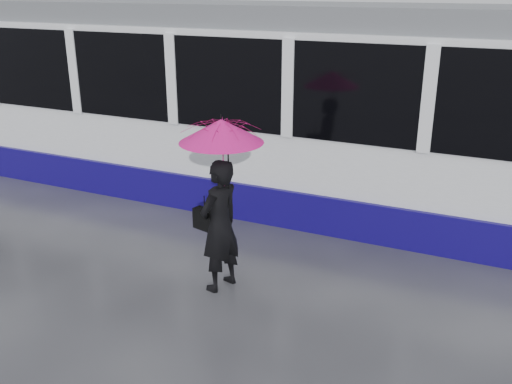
% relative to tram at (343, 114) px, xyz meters
% --- Properties ---
extents(ground, '(90.00, 90.00, 0.00)m').
position_rel_tram_xyz_m(ground, '(-0.92, -2.50, -1.64)').
color(ground, '#2D2D33').
rests_on(ground, ground).
extents(rails, '(34.00, 1.51, 0.02)m').
position_rel_tram_xyz_m(rails, '(-0.92, -0.00, -1.63)').
color(rails, '#3F3D38').
rests_on(rails, ground).
extents(tram, '(26.00, 2.56, 3.35)m').
position_rel_tram_xyz_m(tram, '(0.00, 0.00, 0.00)').
color(tram, white).
rests_on(tram, ground).
extents(woman, '(0.55, 0.70, 1.70)m').
position_rel_tram_xyz_m(woman, '(-0.54, -3.33, -0.79)').
color(woman, black).
rests_on(woman, ground).
extents(umbrella, '(1.22, 1.22, 1.15)m').
position_rel_tram_xyz_m(umbrella, '(-0.49, -3.33, 0.22)').
color(umbrella, '#E61366').
rests_on(umbrella, ground).
extents(handbag, '(0.33, 0.20, 0.44)m').
position_rel_tram_xyz_m(handbag, '(-0.76, -3.31, -0.75)').
color(handbag, black).
rests_on(handbag, ground).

